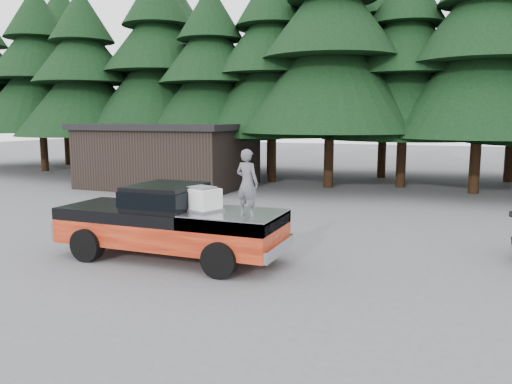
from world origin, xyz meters
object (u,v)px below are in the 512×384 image
(man_on_bed, at_px, (247,183))
(pickup_truck, at_px, (171,233))
(air_compressor, at_px, (202,200))
(utility_building, at_px, (170,155))

(man_on_bed, bearing_deg, pickup_truck, 3.99)
(air_compressor, height_order, man_on_bed, man_on_bed)
(air_compressor, relative_size, man_on_bed, 0.50)
(pickup_truck, distance_m, air_compressor, 1.35)
(pickup_truck, xyz_separation_m, utility_building, (-7.31, 12.16, 1.00))
(air_compressor, bearing_deg, man_on_bed, 9.74)
(man_on_bed, bearing_deg, air_compressor, 1.84)
(pickup_truck, bearing_deg, air_compressor, -5.12)
(pickup_truck, xyz_separation_m, man_on_bed, (2.26, -0.32, 1.45))
(air_compressor, xyz_separation_m, utility_building, (-8.28, 12.25, 0.07))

